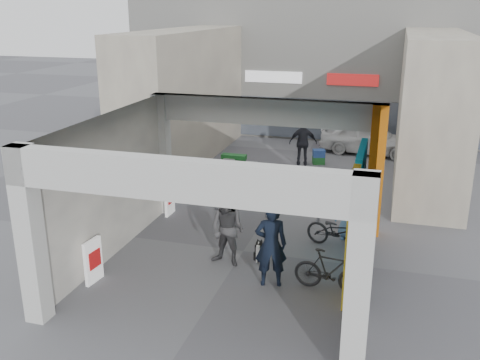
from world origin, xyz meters
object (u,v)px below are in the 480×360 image
(man_back_turned, at_px, (227,229))
(man_elderly, at_px, (350,212))
(border_collie, at_px, (260,252))
(man_crates, at_px, (303,143))
(produce_stand, at_px, (233,167))
(man_with_dog, at_px, (271,245))
(bicycle_rear, at_px, (330,271))
(bicycle_front, at_px, (339,232))
(cafe_set, at_px, (230,181))
(white_van, at_px, (369,138))

(man_back_turned, relative_size, man_elderly, 1.20)
(border_collie, xyz_separation_m, man_crates, (-0.41, 8.31, 0.66))
(produce_stand, height_order, man_with_dog, man_with_dog)
(border_collie, xyz_separation_m, man_elderly, (1.92, 1.93, 0.51))
(border_collie, height_order, man_crates, man_crates)
(border_collie, height_order, man_with_dog, man_with_dog)
(bicycle_rear, bearing_deg, man_crates, 20.73)
(man_back_turned, bearing_deg, bicycle_rear, -1.74)
(man_back_turned, height_order, man_elderly, man_back_turned)
(produce_stand, distance_m, bicycle_front, 6.81)
(cafe_set, relative_size, man_back_turned, 0.86)
(cafe_set, xyz_separation_m, man_back_turned, (1.53, -5.13, 0.56))
(man_with_dog, bearing_deg, man_back_turned, -44.24)
(man_crates, xyz_separation_m, bicycle_rear, (2.19, -9.29, -0.42))
(produce_stand, relative_size, white_van, 0.28)
(man_back_turned, relative_size, man_crates, 1.00)
(cafe_set, distance_m, bicycle_rear, 6.98)
(produce_stand, distance_m, man_crates, 2.97)
(border_collie, relative_size, bicycle_rear, 0.37)
(border_collie, bearing_deg, man_crates, 112.34)
(bicycle_rear, bearing_deg, border_collie, 68.83)
(man_back_turned, bearing_deg, produce_stand, 117.58)
(man_back_turned, bearing_deg, man_elderly, 53.39)
(man_back_turned, relative_size, bicycle_rear, 1.13)
(bicycle_rear, bearing_deg, man_with_dog, 100.71)
(man_elderly, xyz_separation_m, man_crates, (-2.32, 6.38, 0.15))
(man_back_turned, distance_m, man_elderly, 3.49)
(white_van, bearing_deg, border_collie, 177.44)
(man_with_dog, distance_m, bicycle_front, 2.61)
(man_back_turned, height_order, white_van, man_back_turned)
(man_with_dog, xyz_separation_m, man_crates, (-0.91, 9.36, -0.06))
(produce_stand, relative_size, man_back_turned, 0.61)
(border_collie, bearing_deg, cafe_set, 134.54)
(border_collie, relative_size, man_with_dog, 0.31)
(cafe_set, xyz_separation_m, border_collie, (2.21, -4.75, -0.10))
(produce_stand, xyz_separation_m, man_elderly, (4.54, -4.51, 0.46))
(white_van, bearing_deg, man_with_dog, -179.31)
(man_with_dog, relative_size, man_elderly, 1.28)
(cafe_set, height_order, man_with_dog, man_with_dog)
(man_elderly, bearing_deg, bicycle_rear, -93.07)
(man_elderly, relative_size, man_crates, 0.83)
(produce_stand, bearing_deg, white_van, 25.72)
(bicycle_rear, bearing_deg, produce_stand, 38.21)
(produce_stand, relative_size, border_collie, 1.86)
(man_with_dog, bearing_deg, white_van, -111.85)
(produce_stand, bearing_deg, man_with_dog, -85.36)
(produce_stand, distance_m, white_van, 6.29)
(man_elderly, bearing_deg, bicycle_front, -105.17)
(cafe_set, height_order, man_crates, man_crates)
(man_elderly, xyz_separation_m, white_van, (-0.01, 8.85, -0.08))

